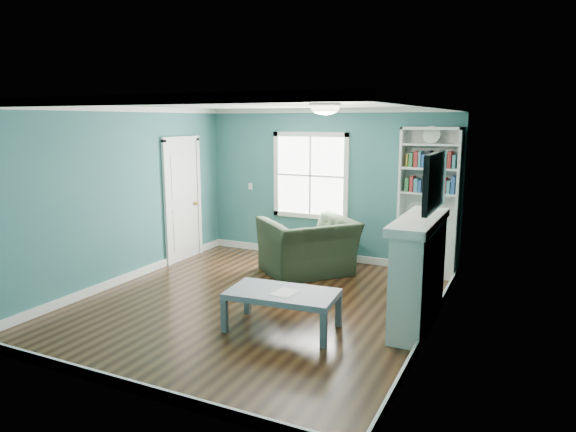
% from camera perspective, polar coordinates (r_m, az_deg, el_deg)
% --- Properties ---
extents(floor, '(5.00, 5.00, 0.00)m').
position_cam_1_polar(floor, '(6.95, -3.48, -9.63)').
color(floor, black).
rests_on(floor, ground).
extents(room_walls, '(5.00, 5.00, 5.00)m').
position_cam_1_polar(room_walls, '(6.57, -3.63, 3.42)').
color(room_walls, '#2D6768').
rests_on(room_walls, ground).
extents(trim, '(4.50, 5.00, 2.60)m').
position_cam_1_polar(trim, '(6.62, -3.60, 0.46)').
color(trim, white).
rests_on(trim, ground).
extents(window, '(1.40, 0.06, 1.50)m').
position_cam_1_polar(window, '(8.94, 2.50, 4.50)').
color(window, white).
rests_on(window, room_walls).
extents(bookshelf, '(0.90, 0.35, 2.31)m').
position_cam_1_polar(bookshelf, '(8.25, 15.29, -0.09)').
color(bookshelf, silver).
rests_on(bookshelf, ground).
extents(fireplace, '(0.44, 1.58, 1.30)m').
position_cam_1_polar(fireplace, '(6.25, 14.42, -6.16)').
color(fireplace, black).
rests_on(fireplace, ground).
extents(tv, '(0.06, 1.10, 0.65)m').
position_cam_1_polar(tv, '(6.01, 16.02, 3.73)').
color(tv, black).
rests_on(tv, fireplace).
extents(door, '(0.12, 0.98, 2.17)m').
position_cam_1_polar(door, '(9.02, -11.61, 1.92)').
color(door, silver).
rests_on(door, ground).
extents(ceiling_fixture, '(0.38, 0.38, 0.15)m').
position_cam_1_polar(ceiling_fixture, '(6.22, 4.14, 11.94)').
color(ceiling_fixture, white).
rests_on(ceiling_fixture, room_walls).
extents(light_switch, '(0.08, 0.01, 0.12)m').
position_cam_1_polar(light_switch, '(9.50, -4.20, 3.32)').
color(light_switch, white).
rests_on(light_switch, room_walls).
extents(recliner, '(1.54, 1.58, 1.17)m').
position_cam_1_polar(recliner, '(8.07, 2.27, -2.40)').
color(recliner, black).
rests_on(recliner, ground).
extents(coffee_table, '(1.31, 0.79, 0.46)m').
position_cam_1_polar(coffee_table, '(6.00, -0.64, -8.90)').
color(coffee_table, '#535B63').
rests_on(coffee_table, ground).
extents(paper_sheet, '(0.27, 0.33, 0.00)m').
position_cam_1_polar(paper_sheet, '(5.93, -0.35, -8.50)').
color(paper_sheet, white).
rests_on(paper_sheet, coffee_table).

